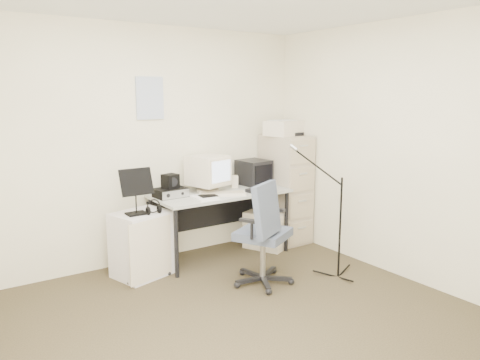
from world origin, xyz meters
TOP-DOWN VIEW (x-y plane):
  - floor at (0.00, 0.00)m, footprint 3.60×3.60m
  - wall_back at (0.00, 1.80)m, footprint 3.60×0.02m
  - wall_right at (1.80, 0.00)m, footprint 0.02×3.60m
  - wall_calendar at (-0.02, 1.79)m, footprint 0.30×0.02m
  - filing_cabinet at (1.58, 1.48)m, footprint 0.40×0.60m
  - printer at (1.58, 1.51)m, footprint 0.52×0.41m
  - desk at (0.63, 1.45)m, footprint 1.50×0.70m
  - crt_monitor at (0.53, 1.55)m, footprint 0.45×0.46m
  - crt_tv at (1.19, 1.60)m, footprint 0.35×0.37m
  - desk_speaker at (0.89, 1.57)m, footprint 0.10×0.10m
  - keyboard at (0.56, 1.30)m, footprint 0.52×0.36m
  - mouse at (0.89, 1.23)m, footprint 0.08×0.13m
  - radio_receiver at (0.07, 1.54)m, footprint 0.34×0.25m
  - radio_speaker at (0.07, 1.55)m, footprint 0.18×0.17m
  - papers at (0.33, 1.27)m, footprint 0.23×0.30m
  - pc_tower at (1.16, 1.35)m, footprint 0.38×0.51m
  - office_chair at (0.55, 0.56)m, footprint 0.80×0.80m
  - side_cart at (-0.32, 1.40)m, footprint 0.62×0.55m
  - music_stand at (-0.39, 1.35)m, footprint 0.36×0.28m
  - headphones at (-0.24, 1.28)m, footprint 0.19×0.19m
  - mic_stand at (1.27, 0.27)m, footprint 0.03×0.03m

SIDE VIEW (x-z plane):
  - floor at x=0.00m, z-range -0.01..0.00m
  - pc_tower at x=1.16m, z-range 0.00..0.43m
  - side_cart at x=-0.32m, z-range 0.00..0.65m
  - desk at x=0.63m, z-range 0.00..0.73m
  - office_chair at x=0.55m, z-range 0.00..1.02m
  - filing_cabinet at x=1.58m, z-range 0.00..1.30m
  - mic_stand at x=1.27m, z-range 0.00..1.31m
  - headphones at x=-0.24m, z-range 0.68..0.71m
  - papers at x=0.33m, z-range 0.73..0.75m
  - keyboard at x=0.56m, z-range 0.73..0.76m
  - mouse at x=0.89m, z-range 0.73..0.77m
  - radio_receiver at x=0.07m, z-range 0.73..0.82m
  - desk_speaker at x=0.89m, z-range 0.73..0.87m
  - crt_tv at x=1.19m, z-range 0.73..1.02m
  - music_stand at x=-0.39m, z-range 0.65..1.11m
  - radio_speaker at x=0.07m, z-range 0.82..0.97m
  - crt_monitor at x=0.53m, z-range 0.73..1.13m
  - wall_back at x=0.00m, z-range 0.00..2.50m
  - wall_right at x=1.80m, z-range 0.00..2.50m
  - printer at x=1.58m, z-range 1.30..1.48m
  - wall_calendar at x=-0.02m, z-range 1.53..1.97m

